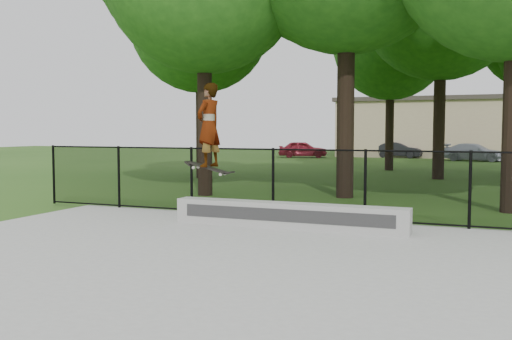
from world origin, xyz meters
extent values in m
plane|color=#274F16|center=(0.00, 0.00, 0.00)|extent=(100.00, 100.00, 0.00)
cube|color=#A1A09B|center=(0.00, 0.00, 0.03)|extent=(14.00, 12.00, 0.06)
cube|color=#ADADA8|center=(-1.26, 4.70, 0.30)|extent=(4.64, 0.40, 0.48)
imported|color=maroon|center=(-9.88, 33.21, 0.59)|extent=(3.68, 2.24, 1.18)
imported|color=black|center=(-3.45, 35.32, 0.55)|extent=(3.18, 1.70, 1.10)
imported|color=#9398A6|center=(1.56, 32.77, 0.55)|extent=(3.77, 2.29, 1.11)
cube|color=black|center=(-2.85, 4.52, 1.19)|extent=(0.82, 0.23, 0.23)
imported|color=#B2E3EA|center=(-2.85, 4.52, 2.04)|extent=(0.53, 0.68, 1.66)
cylinder|color=black|center=(-8.00, 5.90, 0.81)|extent=(0.06, 0.06, 1.50)
cylinder|color=black|center=(-6.00, 5.90, 0.81)|extent=(0.06, 0.06, 1.50)
cylinder|color=black|center=(-4.00, 5.90, 0.81)|extent=(0.06, 0.06, 1.50)
cylinder|color=black|center=(-2.00, 5.90, 0.81)|extent=(0.06, 0.06, 1.50)
cylinder|color=black|center=(0.00, 5.90, 0.81)|extent=(0.06, 0.06, 1.50)
cylinder|color=black|center=(2.00, 5.90, 0.81)|extent=(0.06, 0.06, 1.50)
cylinder|color=black|center=(0.00, 5.90, 1.53)|extent=(16.00, 0.04, 0.04)
cylinder|color=black|center=(0.00, 5.90, 0.11)|extent=(16.00, 0.04, 0.04)
cube|color=black|center=(0.00, 5.90, 0.81)|extent=(16.00, 0.01, 1.50)
cylinder|color=black|center=(-5.50, 9.50, 2.46)|extent=(0.44, 0.44, 4.93)
cylinder|color=black|center=(-1.50, 10.50, 2.81)|extent=(0.44, 0.44, 5.61)
cylinder|color=black|center=(2.80, 9.00, 2.41)|extent=(0.44, 0.44, 4.82)
cylinder|color=black|center=(-8.50, 15.00, 2.36)|extent=(0.44, 0.44, 4.71)
sphere|color=#205316|center=(-8.50, 15.00, 6.27)|extent=(5.66, 5.66, 5.66)
cylinder|color=black|center=(0.50, 18.00, 2.66)|extent=(0.44, 0.44, 5.32)
cylinder|color=black|center=(-2.12, 22.39, 2.32)|extent=(0.44, 0.44, 4.64)
sphere|color=#205316|center=(-2.12, 22.39, 6.17)|extent=(5.57, 5.57, 5.57)
cube|color=#C7B08C|center=(-2.00, 38.00, 2.00)|extent=(12.00, 6.00, 4.00)
cube|color=#3F3833|center=(-2.00, 38.00, 4.15)|extent=(12.40, 6.40, 0.30)
camera|label=1|loc=(2.28, -5.63, 1.94)|focal=40.00mm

